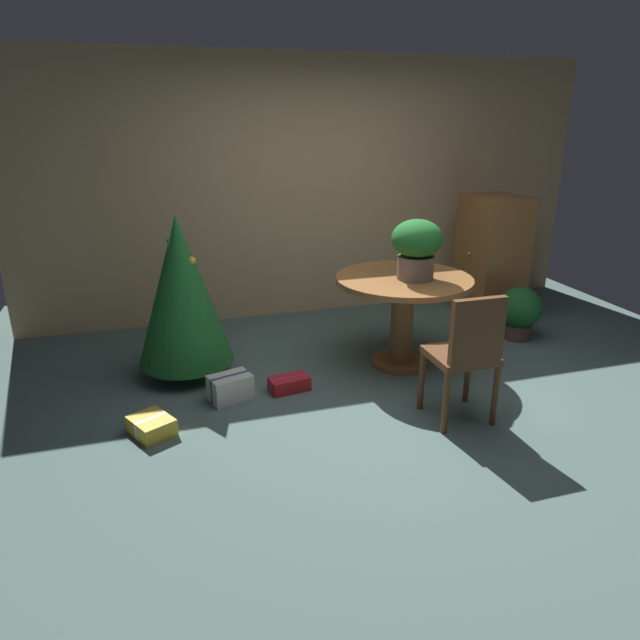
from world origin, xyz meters
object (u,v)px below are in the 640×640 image
object	(u,v)px
round_dining_table	(403,300)
wooden_chair_near	(467,352)
gift_box_cream	(230,387)
potted_plant	(520,311)
wooden_cabinet	(491,258)
flower_vase	(417,246)
holiday_tree	(181,291)
gift_box_gold	(152,426)
gift_box_red	(289,384)

from	to	relation	value
round_dining_table	wooden_chair_near	size ratio (longest dim) A/B	1.20
gift_box_cream	potted_plant	size ratio (longest dim) A/B	0.69
round_dining_table	wooden_cabinet	bearing A→B (deg)	31.83
flower_vase	potted_plant	world-z (taller)	flower_vase
flower_vase	wooden_chair_near	bearing A→B (deg)	-93.69
holiday_tree	potted_plant	world-z (taller)	holiday_tree
round_dining_table	wooden_chair_near	distance (m)	1.02
gift_box_gold	potted_plant	world-z (taller)	potted_plant
gift_box_red	potted_plant	size ratio (longest dim) A/B	0.65
potted_plant	round_dining_table	bearing A→B (deg)	-170.79
gift_box_red	wooden_cabinet	distance (m)	2.71
wooden_chair_near	gift_box_gold	xyz separation A→B (m)	(-2.08, 0.45, -0.47)
gift_box_red	gift_box_gold	distance (m)	1.10
round_dining_table	flower_vase	size ratio (longest dim) A/B	2.33
holiday_tree	gift_box_red	size ratio (longest dim) A/B	4.04
round_dining_table	gift_box_gold	size ratio (longest dim) A/B	3.11
wooden_cabinet	potted_plant	size ratio (longest dim) A/B	2.50
flower_vase	holiday_tree	world-z (taller)	holiday_tree
holiday_tree	round_dining_table	bearing A→B (deg)	-10.53
gift_box_cream	gift_box_gold	bearing A→B (deg)	-149.60
gift_box_cream	gift_box_gold	distance (m)	0.68
round_dining_table	flower_vase	distance (m)	0.48
holiday_tree	wooden_cabinet	xyz separation A→B (m)	(3.16, 0.53, -0.09)
round_dining_table	potted_plant	world-z (taller)	round_dining_table
flower_vase	gift_box_red	xyz separation A→B (m)	(-1.10, -0.14, -0.99)
potted_plant	gift_box_red	bearing A→B (deg)	-169.81
potted_plant	wooden_chair_near	bearing A→B (deg)	-137.06
wooden_cabinet	gift_box_cream	bearing A→B (deg)	-159.34
wooden_chair_near	potted_plant	size ratio (longest dim) A/B	1.85
wooden_cabinet	potted_plant	distance (m)	0.74
wooden_chair_near	gift_box_red	distance (m)	1.40
round_dining_table	flower_vase	bearing A→B (deg)	-48.81
wooden_chair_near	gift_box_cream	distance (m)	1.75
flower_vase	wooden_cabinet	bearing A→B (deg)	35.08
gift_box_gold	potted_plant	xyz separation A→B (m)	(3.41, 0.78, 0.22)
round_dining_table	gift_box_cream	size ratio (longest dim) A/B	3.20
gift_box_gold	potted_plant	distance (m)	3.50
flower_vase	gift_box_red	bearing A→B (deg)	-172.76
holiday_tree	wooden_cabinet	distance (m)	3.20
wooden_chair_near	gift_box_cream	xyz separation A→B (m)	(-1.50, 0.79, -0.43)
gift_box_gold	round_dining_table	bearing A→B (deg)	15.28
gift_box_red	potted_plant	world-z (taller)	potted_plant
holiday_tree	potted_plant	bearing A→B (deg)	-2.10
wooden_chair_near	gift_box_red	bearing A→B (deg)	141.99
wooden_chair_near	holiday_tree	size ratio (longest dim) A/B	0.71
gift_box_gold	wooden_cabinet	size ratio (longest dim) A/B	0.29
round_dining_table	flower_vase	xyz separation A→B (m)	(0.06, -0.07, 0.47)
holiday_tree	potted_plant	size ratio (longest dim) A/B	2.61
holiday_tree	gift_box_gold	xyz separation A→B (m)	(-0.31, -0.90, -0.66)
wooden_chair_near	gift_box_red	size ratio (longest dim) A/B	2.87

